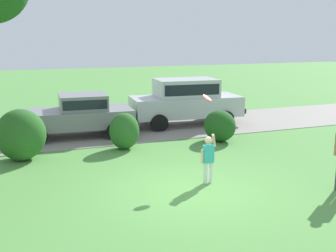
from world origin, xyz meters
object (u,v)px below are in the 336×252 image
(parked_sedan, at_px, (77,114))
(parked_suv, at_px, (186,99))
(child_thrower, at_px, (208,156))
(frisbee, at_px, (207,98))

(parked_sedan, bearing_deg, parked_suv, 5.44)
(child_thrower, height_order, frisbee, frisbee)
(parked_sedan, xyz_separation_m, parked_suv, (4.54, 0.43, 0.23))
(parked_suv, bearing_deg, frisbee, -108.37)
(parked_sedan, relative_size, frisbee, 14.74)
(parked_sedan, height_order, frisbee, frisbee)
(parked_sedan, distance_m, parked_suv, 4.56)
(child_thrower, bearing_deg, frisbee, 67.80)
(parked_sedan, xyz_separation_m, child_thrower, (2.24, -6.31, -0.13))
(frisbee, bearing_deg, parked_sedan, 114.66)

